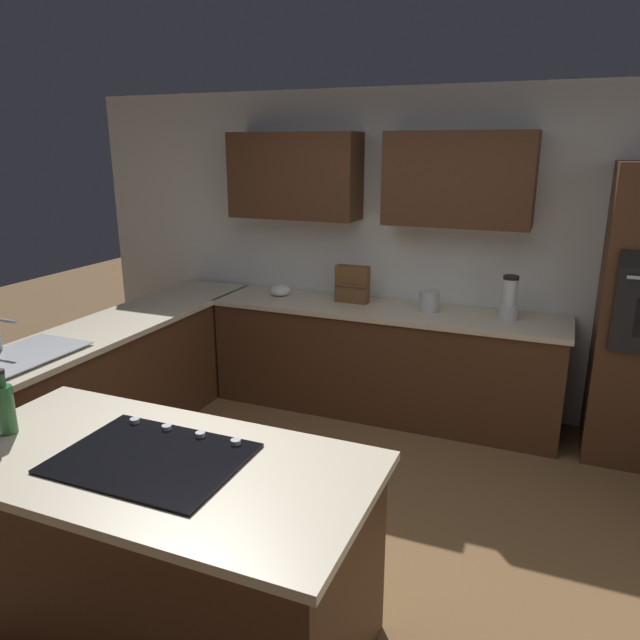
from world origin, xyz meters
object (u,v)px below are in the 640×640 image
Objects in this scene: spice_rack at (352,284)px; cooktop at (152,457)px; oil_bottle at (6,408)px; blender at (509,301)px; sink_unit at (23,354)px; kettle at (429,301)px; mixing_bowl at (280,290)px.

cooktop is at bearing 92.00° from spice_rack.
blender is at bearing -124.36° from oil_bottle.
sink_unit is 4.22× the size of kettle.
blender is (-1.15, -2.73, 0.14)m from cooktop.
kettle is 3.08m from oil_bottle.
blender is 1.09× the size of oil_bottle.
sink_unit is 3.35m from blender.
cooktop is 2.48× the size of spice_rack.
oil_bottle reaches higher than mixing_bowl.
blender is 1.09× the size of spice_rack.
oil_bottle is at bearing 55.64° from blender.
cooktop is 4.37× the size of mixing_bowl.
sink_unit is 1.10m from oil_bottle.
mixing_bowl is at bearing 0.00° from kettle.
spice_rack reaches higher than kettle.
blender is at bearing 180.00° from mixing_bowl.
oil_bottle reaches higher than sink_unit.
blender reaches higher than cooktop.
sink_unit reaches higher than cooktop.
cooktop is 2.77m from spice_rack.
spice_rack is 1.00× the size of oil_bottle.
sink_unit is at bearing -25.25° from cooktop.
oil_bottle is (1.90, 2.78, -0.02)m from blender.
cooktop is at bearing 78.54° from kettle.
oil_bottle is at bearing 76.92° from spice_rack.
sink_unit is 2.89m from kettle.
kettle is at bearing -115.10° from oil_bottle.
kettle is (0.60, -0.00, -0.06)m from blender.
sink_unit reaches higher than mixing_bowl.
kettle is (-0.65, 0.03, -0.07)m from spice_rack.
oil_bottle is (0.00, 2.78, 0.08)m from mixing_bowl.
spice_rack is at bearing -124.98° from sink_unit.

